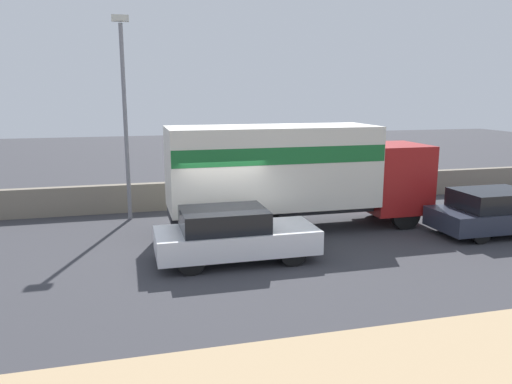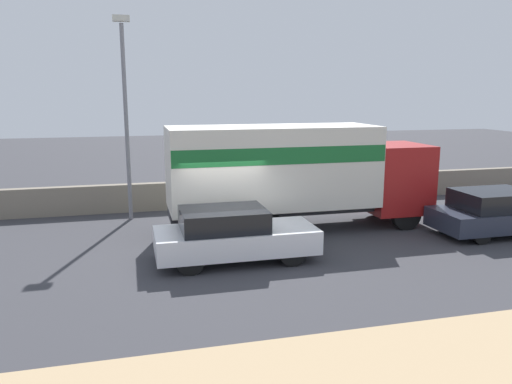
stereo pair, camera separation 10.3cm
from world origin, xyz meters
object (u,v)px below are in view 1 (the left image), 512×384
box_truck (294,169)px  street_lamp (125,105)px  car_sedan_second (499,212)px  car_hatchback (233,235)px

box_truck → street_lamp: bearing=152.5°
car_sedan_second → box_truck: bearing=160.8°
box_truck → car_hatchback: size_ratio=2.02×
street_lamp → car_sedan_second: size_ratio=1.56×
car_hatchback → car_sedan_second: car_hatchback is taller
box_truck → car_sedan_second: (6.20, -2.15, -1.31)m
street_lamp → car_hatchback: bearing=-63.8°
street_lamp → box_truck: 6.21m
street_lamp → car_sedan_second: street_lamp is taller
box_truck → car_hatchback: bearing=-134.5°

